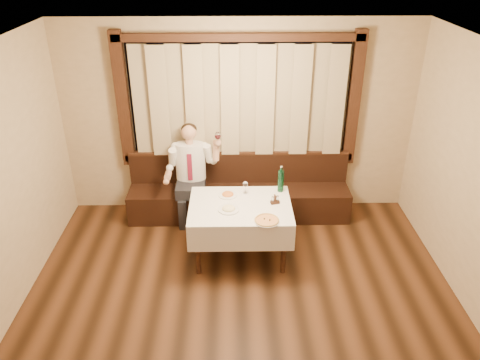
{
  "coord_description": "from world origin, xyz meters",
  "views": [
    {
      "loc": [
        -0.09,
        -3.29,
        3.72
      ],
      "look_at": [
        0.0,
        1.9,
        1.0
      ],
      "focal_mm": 35.0,
      "sensor_mm": 36.0,
      "label": 1
    }
  ],
  "objects_px": {
    "dining_table": "(240,212)",
    "green_bottle": "(281,181)",
    "banquette": "(239,195)",
    "pizza": "(267,220)",
    "seated_man": "(191,167)",
    "cruet_caddy": "(275,200)",
    "pasta_red": "(228,193)",
    "pasta_cream": "(229,207)"
  },
  "relations": [
    {
      "from": "pizza",
      "to": "pasta_cream",
      "type": "xyz_separation_m",
      "value": [
        -0.45,
        0.26,
        0.02
      ]
    },
    {
      "from": "banquette",
      "to": "pasta_cream",
      "type": "distance_m",
      "value": 1.25
    },
    {
      "from": "pizza",
      "to": "cruet_caddy",
      "type": "xyz_separation_m",
      "value": [
        0.13,
        0.41,
        0.03
      ]
    },
    {
      "from": "pasta_cream",
      "to": "green_bottle",
      "type": "xyz_separation_m",
      "value": [
        0.67,
        0.46,
        0.12
      ]
    },
    {
      "from": "banquette",
      "to": "cruet_caddy",
      "type": "bearing_deg",
      "value": -66.5
    },
    {
      "from": "pasta_red",
      "to": "pasta_cream",
      "type": "relative_size",
      "value": 0.92
    },
    {
      "from": "green_bottle",
      "to": "seated_man",
      "type": "distance_m",
      "value": 1.35
    },
    {
      "from": "pasta_red",
      "to": "cruet_caddy",
      "type": "distance_m",
      "value": 0.63
    },
    {
      "from": "banquette",
      "to": "cruet_caddy",
      "type": "relative_size",
      "value": 26.79
    },
    {
      "from": "pasta_cream",
      "to": "cruet_caddy",
      "type": "xyz_separation_m",
      "value": [
        0.58,
        0.15,
        0.01
      ]
    },
    {
      "from": "dining_table",
      "to": "pizza",
      "type": "bearing_deg",
      "value": -51.47
    },
    {
      "from": "pasta_red",
      "to": "cruet_caddy",
      "type": "height_order",
      "value": "cruet_caddy"
    },
    {
      "from": "banquette",
      "to": "pizza",
      "type": "xyz_separation_m",
      "value": [
        0.3,
        -1.4,
        0.46
      ]
    },
    {
      "from": "green_bottle",
      "to": "cruet_caddy",
      "type": "height_order",
      "value": "green_bottle"
    },
    {
      "from": "dining_table",
      "to": "green_bottle",
      "type": "height_order",
      "value": "green_bottle"
    },
    {
      "from": "banquette",
      "to": "green_bottle",
      "type": "xyz_separation_m",
      "value": [
        0.53,
        -0.68,
        0.6
      ]
    },
    {
      "from": "banquette",
      "to": "seated_man",
      "type": "relative_size",
      "value": 2.23
    },
    {
      "from": "green_bottle",
      "to": "pasta_cream",
      "type": "bearing_deg",
      "value": -145.43
    },
    {
      "from": "dining_table",
      "to": "banquette",
      "type": "bearing_deg",
      "value": 90.0
    },
    {
      "from": "seated_man",
      "to": "cruet_caddy",
      "type": "bearing_deg",
      "value": -39.06
    },
    {
      "from": "green_bottle",
      "to": "cruet_caddy",
      "type": "relative_size",
      "value": 3.0
    },
    {
      "from": "banquette",
      "to": "dining_table",
      "type": "height_order",
      "value": "banquette"
    },
    {
      "from": "green_bottle",
      "to": "banquette",
      "type": "bearing_deg",
      "value": 128.1
    },
    {
      "from": "dining_table",
      "to": "seated_man",
      "type": "relative_size",
      "value": 0.88
    },
    {
      "from": "dining_table",
      "to": "cruet_caddy",
      "type": "distance_m",
      "value": 0.46
    },
    {
      "from": "dining_table",
      "to": "pasta_cream",
      "type": "bearing_deg",
      "value": -140.88
    },
    {
      "from": "banquette",
      "to": "pasta_red",
      "type": "bearing_deg",
      "value": -101.27
    },
    {
      "from": "pasta_cream",
      "to": "cruet_caddy",
      "type": "distance_m",
      "value": 0.59
    },
    {
      "from": "green_bottle",
      "to": "cruet_caddy",
      "type": "bearing_deg",
      "value": -107.02
    },
    {
      "from": "banquette",
      "to": "pasta_cream",
      "type": "bearing_deg",
      "value": -97.2
    },
    {
      "from": "pasta_red",
      "to": "green_bottle",
      "type": "relative_size",
      "value": 0.68
    },
    {
      "from": "green_bottle",
      "to": "seated_man",
      "type": "height_order",
      "value": "seated_man"
    },
    {
      "from": "pizza",
      "to": "pasta_red",
      "type": "distance_m",
      "value": 0.77
    },
    {
      "from": "pasta_cream",
      "to": "green_bottle",
      "type": "relative_size",
      "value": 0.74
    },
    {
      "from": "pizza",
      "to": "green_bottle",
      "type": "distance_m",
      "value": 0.77
    },
    {
      "from": "dining_table",
      "to": "pizza",
      "type": "xyz_separation_m",
      "value": [
        0.3,
        -0.38,
        0.12
      ]
    },
    {
      "from": "banquette",
      "to": "seated_man",
      "type": "xyz_separation_m",
      "value": [
        -0.68,
        -0.09,
        0.52
      ]
    },
    {
      "from": "banquette",
      "to": "pasta_red",
      "type": "distance_m",
      "value": 0.93
    },
    {
      "from": "pizza",
      "to": "pasta_cream",
      "type": "bearing_deg",
      "value": 149.53
    },
    {
      "from": "dining_table",
      "to": "seated_man",
      "type": "distance_m",
      "value": 1.17
    },
    {
      "from": "cruet_caddy",
      "to": "seated_man",
      "type": "bearing_deg",
      "value": 126.55
    },
    {
      "from": "pizza",
      "to": "cruet_caddy",
      "type": "height_order",
      "value": "cruet_caddy"
    }
  ]
}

